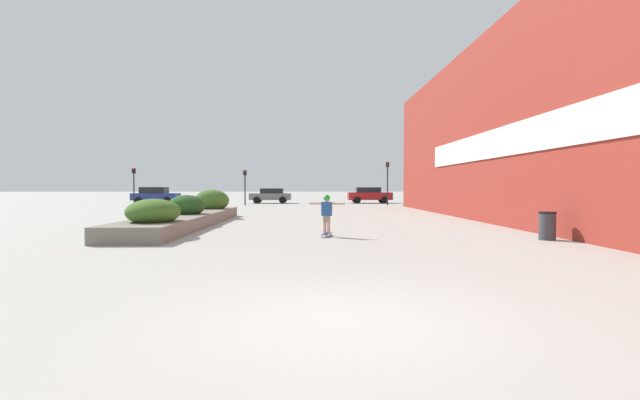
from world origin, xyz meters
TOP-DOWN VIEW (x-y plane):
  - ground_plane at (0.00, 0.00)m, footprint 300.00×300.00m
  - building_wall_right at (7.65, 11.67)m, footprint 0.67×37.27m
  - planter_box at (-5.49, 12.71)m, footprint 2.05×12.12m
  - skateboard at (0.09, 8.65)m, footprint 0.40×0.80m
  - skateboarder at (0.09, 8.65)m, footprint 1.14×0.39m
  - trash_bin at (6.70, 7.63)m, footprint 0.50×0.50m
  - car_leftmost at (14.93, 37.60)m, footprint 3.91×1.88m
  - car_center_left at (-4.32, 37.55)m, footprint 4.07×1.89m
  - car_center_right at (-15.36, 36.59)m, footprint 4.30×1.88m
  - car_rightmost at (5.50, 37.51)m, footprint 4.33×2.01m
  - traffic_light_left at (-6.12, 32.50)m, footprint 0.28×0.30m
  - traffic_light_right at (6.44, 32.64)m, footprint 0.28×0.30m
  - traffic_light_far_left at (-15.92, 32.90)m, footprint 0.28×0.30m

SIDE VIEW (x-z plane):
  - ground_plane at x=0.00m, z-range 0.00..0.00m
  - skateboard at x=0.09m, z-range 0.02..0.12m
  - trash_bin at x=6.70m, z-range 0.00..0.85m
  - planter_box at x=-5.49m, z-range -0.26..1.20m
  - car_center_left at x=-4.32m, z-range 0.05..1.53m
  - car_leftmost at x=14.93m, z-range 0.03..1.58m
  - car_center_right at x=-15.36m, z-range 0.03..1.64m
  - car_rightmost at x=5.50m, z-range 0.05..1.63m
  - skateboarder at x=0.09m, z-range 0.23..1.48m
  - traffic_light_left at x=-6.12m, z-range 0.59..3.67m
  - traffic_light_far_left at x=-15.92m, z-range 0.61..3.86m
  - traffic_light_right at x=6.44m, z-range 0.66..4.49m
  - building_wall_right at x=7.65m, z-range -0.01..8.51m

